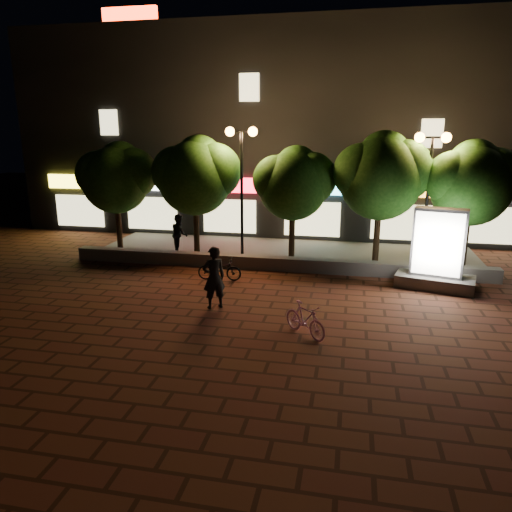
% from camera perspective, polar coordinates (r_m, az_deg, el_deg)
% --- Properties ---
extents(ground, '(80.00, 80.00, 0.00)m').
position_cam_1_polar(ground, '(14.27, -0.54, -6.13)').
color(ground, '#502919').
rests_on(ground, ground).
extents(retaining_wall, '(16.00, 0.45, 0.50)m').
position_cam_1_polar(retaining_wall, '(17.93, 2.13, -0.89)').
color(retaining_wall, '#63615C').
rests_on(retaining_wall, ground).
extents(sidewalk, '(16.00, 5.00, 0.08)m').
position_cam_1_polar(sidewalk, '(20.37, 3.28, 0.41)').
color(sidewalk, '#63615C').
rests_on(sidewalk, ground).
extents(building_block, '(28.00, 8.12, 11.30)m').
position_cam_1_polar(building_block, '(26.17, 5.57, 14.54)').
color(building_block, black).
rests_on(building_block, ground).
extents(tree_far_left, '(3.36, 2.80, 4.63)m').
position_cam_1_polar(tree_far_left, '(20.98, -16.41, 9.29)').
color(tree_far_left, black).
rests_on(tree_far_left, sidewalk).
extents(tree_left, '(3.60, 3.00, 4.89)m').
position_cam_1_polar(tree_left, '(19.58, -7.20, 9.86)').
color(tree_left, black).
rests_on(tree_left, sidewalk).
extents(tree_mid, '(3.24, 2.70, 4.50)m').
position_cam_1_polar(tree_mid, '(18.72, 4.65, 9.00)').
color(tree_mid, black).
rests_on(tree_mid, sidewalk).
extents(tree_right, '(3.72, 3.10, 5.07)m').
position_cam_1_polar(tree_right, '(18.58, 14.98, 9.59)').
color(tree_right, black).
rests_on(tree_right, sidewalk).
extents(tree_far_right, '(3.48, 2.90, 4.76)m').
position_cam_1_polar(tree_far_right, '(19.05, 24.67, 8.28)').
color(tree_far_right, black).
rests_on(tree_far_right, sidewalk).
extents(street_lamp_left, '(1.26, 0.36, 5.18)m').
position_cam_1_polar(street_lamp_left, '(18.76, -1.76, 11.54)').
color(street_lamp_left, black).
rests_on(street_lamp_left, sidewalk).
extents(street_lamp_right, '(1.26, 0.36, 4.98)m').
position_cam_1_polar(street_lamp_right, '(18.47, 20.26, 10.18)').
color(street_lamp_right, black).
rests_on(street_lamp_right, sidewalk).
extents(ad_kiosk, '(2.71, 1.82, 2.69)m').
position_cam_1_polar(ad_kiosk, '(16.80, 21.00, -0.01)').
color(ad_kiosk, '#63615C').
rests_on(ad_kiosk, ground).
extents(scooter_pink, '(1.36, 1.29, 0.88)m').
position_cam_1_polar(scooter_pink, '(12.27, 5.93, -7.61)').
color(scooter_pink, '#E68FC9').
rests_on(scooter_pink, ground).
extents(rider, '(0.82, 0.76, 1.88)m').
position_cam_1_polar(rider, '(13.95, -5.09, -2.61)').
color(rider, black).
rests_on(rider, ground).
extents(scooter_parked, '(1.58, 0.64, 0.81)m').
position_cam_1_polar(scooter_parked, '(16.67, -4.42, -1.58)').
color(scooter_parked, black).
rests_on(scooter_parked, ground).
extents(pedestrian, '(0.92, 1.01, 1.67)m').
position_cam_1_polar(pedestrian, '(20.19, -9.21, 2.67)').
color(pedestrian, black).
rests_on(pedestrian, sidewalk).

